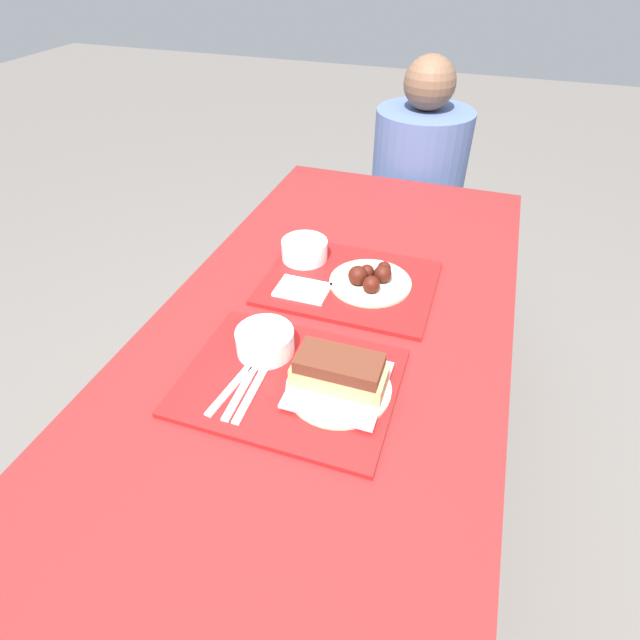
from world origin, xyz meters
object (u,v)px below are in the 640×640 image
brisket_sandwich_plate (339,377)px  tray_near (290,382)px  tray_far (349,282)px  person_seated_across (419,166)px  wings_plate_far (371,279)px  bowl_coleslaw_far (305,249)px  bowl_coleslaw_near (265,340)px

brisket_sandwich_plate → tray_near: bearing=-175.3°
tray_near → tray_far: 0.38m
tray_far → person_seated_across: size_ratio=0.63×
brisket_sandwich_plate → wings_plate_far: (-0.03, 0.38, -0.02)m
wings_plate_far → tray_near: bearing=-100.8°
tray_near → tray_far: same height
tray_near → brisket_sandwich_plate: brisket_sandwich_plate is taller
bowl_coleslaw_far → bowl_coleslaw_near: bearing=-82.7°
tray_near → bowl_coleslaw_near: 0.11m
wings_plate_far → brisket_sandwich_plate: bearing=-85.5°
tray_near → person_seated_across: 1.31m
tray_far → wings_plate_far: bearing=0.5°
tray_far → bowl_coleslaw_far: 0.16m
bowl_coleslaw_near → bowl_coleslaw_far: (-0.05, 0.38, 0.00)m
tray_far → brisket_sandwich_plate: 0.39m
bowl_coleslaw_near → bowl_coleslaw_far: same height
tray_near → bowl_coleslaw_far: size_ratio=3.45×
brisket_sandwich_plate → tray_far: bearing=103.0°
brisket_sandwich_plate → bowl_coleslaw_near: bearing=162.6°
bowl_coleslaw_near → wings_plate_far: bearing=64.0°
tray_far → bowl_coleslaw_near: size_ratio=3.45×
bowl_coleslaw_near → brisket_sandwich_plate: size_ratio=0.59×
brisket_sandwich_plate → wings_plate_far: 0.38m
bowl_coleslaw_near → brisket_sandwich_plate: (0.18, -0.06, 0.00)m
tray_near → brisket_sandwich_plate: bearing=4.7°
tray_near → bowl_coleslaw_near: bowl_coleslaw_near is taller
tray_far → bowl_coleslaw_near: 0.33m
tray_near → bowl_coleslaw_far: (-0.13, 0.45, 0.04)m
bowl_coleslaw_near → brisket_sandwich_plate: bearing=-17.4°
bowl_coleslaw_far → wings_plate_far: (0.20, -0.07, -0.01)m
tray_far → brisket_sandwich_plate: bearing=-77.0°
wings_plate_far → bowl_coleslaw_far: bearing=162.2°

